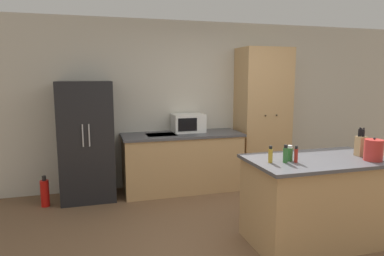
{
  "coord_description": "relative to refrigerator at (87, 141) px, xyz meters",
  "views": [
    {
      "loc": [
        -1.86,
        -2.99,
        1.75
      ],
      "look_at": [
        -0.59,
        1.4,
        1.05
      ],
      "focal_mm": 32.0,
      "sensor_mm": 36.0,
      "label": 1
    }
  ],
  "objects": [
    {
      "name": "spice_bottle_tall_dark",
      "position": [
        1.9,
        -2.08,
        0.15
      ],
      "size": [
        0.05,
        0.05,
        0.18
      ],
      "color": "#337033",
      "rests_on": "kitchen_island"
    },
    {
      "name": "kitchen_island",
      "position": [
        2.32,
        -2.03,
        -0.38
      ],
      "size": [
        1.45,
        0.84,
        0.9
      ],
      "color": "tan",
      "rests_on": "ground_plane"
    },
    {
      "name": "spice_bottle_short_red",
      "position": [
        1.98,
        -2.03,
        0.14
      ],
      "size": [
        0.06,
        0.06,
        0.16
      ],
      "color": "#337033",
      "rests_on": "kitchen_island"
    },
    {
      "name": "kettle",
      "position": [
        2.79,
        -2.25,
        0.17
      ],
      "size": [
        0.18,
        0.18,
        0.24
      ],
      "color": "#B72D28",
      "rests_on": "kitchen_island"
    },
    {
      "name": "refrigerator",
      "position": [
        0.0,
        0.0,
        0.0
      ],
      "size": [
        0.73,
        0.66,
        1.68
      ],
      "color": "black",
      "rests_on": "ground_plane"
    },
    {
      "name": "back_counter",
      "position": [
        1.39,
        -0.01,
        -0.4
      ],
      "size": [
        1.82,
        0.7,
        0.88
      ],
      "color": "tan",
      "rests_on": "ground_plane"
    },
    {
      "name": "spice_bottle_green_herb",
      "position": [
        1.76,
        -2.04,
        0.14
      ],
      "size": [
        0.04,
        0.04,
        0.17
      ],
      "color": "gold",
      "rests_on": "kitchen_island"
    },
    {
      "name": "fire_extinguisher",
      "position": [
        -0.57,
        -0.17,
        -0.65
      ],
      "size": [
        0.11,
        0.11,
        0.42
      ],
      "color": "red",
      "rests_on": "ground_plane"
    },
    {
      "name": "pantry_cabinet",
      "position": [
        2.76,
        0.05,
        0.26
      ],
      "size": [
        0.8,
        0.57,
        2.19
      ],
      "color": "tan",
      "rests_on": "ground_plane"
    },
    {
      "name": "microwave",
      "position": [
        1.52,
        0.12,
        0.18
      ],
      "size": [
        0.49,
        0.37,
        0.28
      ],
      "color": "white",
      "rests_on": "back_counter"
    },
    {
      "name": "knife_block",
      "position": [
        2.82,
        -2.05,
        0.18
      ],
      "size": [
        0.09,
        0.09,
        0.31
      ],
      "color": "tan",
      "rests_on": "kitchen_island"
    },
    {
      "name": "ground_plane",
      "position": [
        1.97,
        -1.98,
        -0.84
      ],
      "size": [
        14.0,
        14.0,
        0.0
      ],
      "primitive_type": "plane",
      "color": "brown"
    },
    {
      "name": "wall_back",
      "position": [
        1.97,
        0.35,
        0.46
      ],
      "size": [
        7.2,
        0.06,
        2.6
      ],
      "color": "beige",
      "rests_on": "ground_plane"
    },
    {
      "name": "spice_bottle_amber_oil",
      "position": [
        2.01,
        -2.1,
        0.14
      ],
      "size": [
        0.04,
        0.04,
        0.16
      ],
      "color": "#B2281E",
      "rests_on": "kitchen_island"
    }
  ]
}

